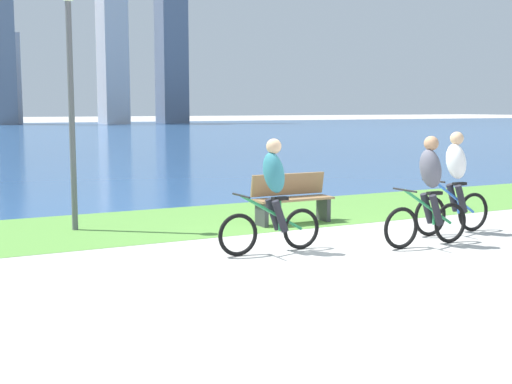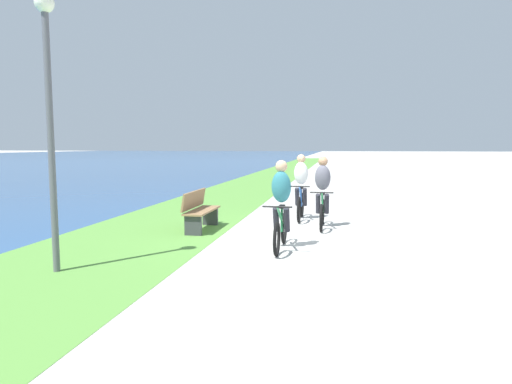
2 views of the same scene
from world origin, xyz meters
name	(u,v)px [view 2 (image 2 of 2)]	position (x,y,z in m)	size (l,w,h in m)	color
ground_plane	(306,237)	(0.00, 0.00, 0.00)	(300.00, 300.00, 0.00)	#B2AFA8
grass_strip_bayside	(150,231)	(0.00, 3.51, 0.00)	(120.00, 3.44, 0.01)	#59933D
cyclist_lead	(281,205)	(-1.21, 0.39, 0.83)	(1.66, 0.52, 1.65)	black
cyclist_trailing	(322,192)	(1.12, -0.29, 0.83)	(1.60, 0.52, 1.67)	black
cyclist_distant_rear	(301,187)	(2.21, 0.31, 0.84)	(1.61, 0.52, 1.70)	black
bench_near_path	(200,210)	(0.34, 2.45, 0.45)	(1.50, 0.47, 0.90)	olive
lamppost_tall	(49,94)	(-3.32, 3.57, 2.67)	(0.28, 0.28, 4.11)	#595960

